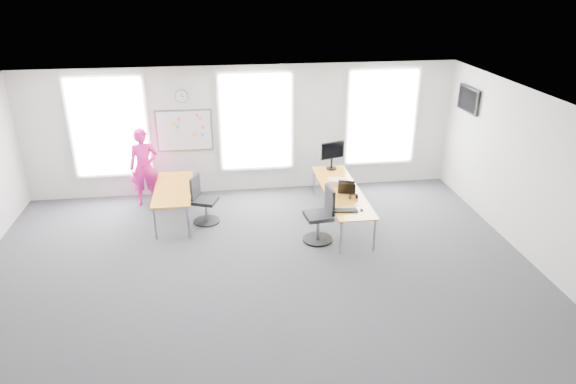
{
  "coord_description": "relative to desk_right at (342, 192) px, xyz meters",
  "views": [
    {
      "loc": [
        -0.53,
        -7.56,
        4.97
      ],
      "look_at": [
        0.67,
        1.2,
        1.1
      ],
      "focal_mm": 32.0,
      "sensor_mm": 36.0,
      "label": 1
    }
  ],
  "objects": [
    {
      "name": "floor",
      "position": [
        -1.92,
        -2.06,
        -0.65
      ],
      "size": [
        10.0,
        10.0,
        0.0
      ],
      "primitive_type": "plane",
      "color": "#29292E",
      "rests_on": "ground"
    },
    {
      "name": "ceiling",
      "position": [
        -1.92,
        -2.06,
        2.35
      ],
      "size": [
        10.0,
        10.0,
        0.0
      ],
      "primitive_type": "plane",
      "rotation": [
        3.14,
        0.0,
        0.0
      ],
      "color": "white",
      "rests_on": "ground"
    },
    {
      "name": "wall_back",
      "position": [
        -1.92,
        1.94,
        0.85
      ],
      "size": [
        10.0,
        0.0,
        10.0
      ],
      "primitive_type": "plane",
      "rotation": [
        1.57,
        0.0,
        0.0
      ],
      "color": "silver",
      "rests_on": "ground"
    },
    {
      "name": "wall_front",
      "position": [
        -1.92,
        -6.06,
        0.85
      ],
      "size": [
        10.0,
        0.0,
        10.0
      ],
      "primitive_type": "plane",
      "rotation": [
        -1.57,
        0.0,
        0.0
      ],
      "color": "silver",
      "rests_on": "ground"
    },
    {
      "name": "wall_right",
      "position": [
        3.08,
        -2.06,
        0.85
      ],
      "size": [
        0.0,
        10.0,
        10.0
      ],
      "primitive_type": "plane",
      "rotation": [
        1.57,
        0.0,
        -1.57
      ],
      "color": "silver",
      "rests_on": "ground"
    },
    {
      "name": "window_left",
      "position": [
        -4.92,
        1.91,
        1.05
      ],
      "size": [
        1.6,
        0.06,
        2.2
      ],
      "primitive_type": "cube",
      "color": "silver",
      "rests_on": "wall_back"
    },
    {
      "name": "window_mid",
      "position": [
        -1.62,
        1.91,
        1.05
      ],
      "size": [
        1.6,
        0.06,
        2.2
      ],
      "primitive_type": "cube",
      "color": "silver",
      "rests_on": "wall_back"
    },
    {
      "name": "window_right",
      "position": [
        1.38,
        1.91,
        1.05
      ],
      "size": [
        1.6,
        0.06,
        2.2
      ],
      "primitive_type": "cube",
      "color": "silver",
      "rests_on": "wall_back"
    },
    {
      "name": "desk_right",
      "position": [
        0.0,
        0.0,
        0.0
      ],
      "size": [
        0.77,
        2.87,
        0.7
      ],
      "color": "gold",
      "rests_on": "ground"
    },
    {
      "name": "desk_left",
      "position": [
        -3.51,
        0.57,
        -0.01
      ],
      "size": [
        0.77,
        1.92,
        0.7
      ],
      "color": "gold",
      "rests_on": "ground"
    },
    {
      "name": "chair_right",
      "position": [
        -0.59,
        -0.81,
        -0.17
      ],
      "size": [
        0.59,
        0.59,
        1.11
      ],
      "rotation": [
        0.0,
        0.0,
        -1.45
      ],
      "color": "black",
      "rests_on": "ground"
    },
    {
      "name": "chair_left",
      "position": [
        -2.9,
        0.31,
        -0.21
      ],
      "size": [
        0.6,
        0.59,
        1.02
      ],
      "rotation": [
        0.0,
        0.0,
        1.21
      ],
      "color": "black",
      "rests_on": "ground"
    },
    {
      "name": "person",
      "position": [
        -4.19,
        1.43,
        0.23
      ],
      "size": [
        0.66,
        0.45,
        1.77
      ],
      "primitive_type": "imported",
      "rotation": [
        0.0,
        0.0,
        0.05
      ],
      "color": "#E31684",
      "rests_on": "ground"
    },
    {
      "name": "whiteboard",
      "position": [
        -3.27,
        1.91,
        0.9
      ],
      "size": [
        1.2,
        0.03,
        0.9
      ],
      "primitive_type": "cube",
      "color": "white",
      "rests_on": "wall_back"
    },
    {
      "name": "wall_clock",
      "position": [
        -3.27,
        1.91,
        1.7
      ],
      "size": [
        0.3,
        0.04,
        0.3
      ],
      "primitive_type": "cylinder",
      "rotation": [
        1.57,
        0.0,
        0.0
      ],
      "color": "gray",
      "rests_on": "wall_back"
    },
    {
      "name": "tv",
      "position": [
        3.03,
        0.94,
        1.65
      ],
      "size": [
        0.06,
        0.9,
        0.55
      ],
      "primitive_type": "cube",
      "color": "black",
      "rests_on": "wall_right"
    },
    {
      "name": "keyboard",
      "position": [
        -0.17,
        -1.01,
        0.06
      ],
      "size": [
        0.51,
        0.25,
        0.02
      ],
      "primitive_type": "cube",
      "rotation": [
        0.0,
        0.0,
        -0.15
      ],
      "color": "black",
      "rests_on": "desk_right"
    },
    {
      "name": "mouse",
      "position": [
        0.15,
        -1.02,
        0.06
      ],
      "size": [
        0.06,
        0.1,
        0.04
      ],
      "primitive_type": "ellipsoid",
      "rotation": [
        0.0,
        0.0,
        -0.0
      ],
      "color": "black",
      "rests_on": "desk_right"
    },
    {
      "name": "lens_cap",
      "position": [
        0.11,
        -0.78,
        0.05
      ],
      "size": [
        0.08,
        0.08,
        0.01
      ],
      "primitive_type": "cylinder",
      "rotation": [
        0.0,
        0.0,
        -0.06
      ],
      "color": "black",
      "rests_on": "desk_right"
    },
    {
      "name": "headphones",
      "position": [
        0.12,
        -0.47,
        0.09
      ],
      "size": [
        0.18,
        0.1,
        0.11
      ],
      "rotation": [
        0.0,
        0.0,
        0.25
      ],
      "color": "black",
      "rests_on": "desk_right"
    },
    {
      "name": "laptop_sleeve",
      "position": [
        0.05,
        -0.22,
        0.18
      ],
      "size": [
        0.35,
        0.28,
        0.28
      ],
      "rotation": [
        0.0,
        0.0,
        -0.33
      ],
      "color": "black",
      "rests_on": "desk_right"
    },
    {
      "name": "paper_stack",
      "position": [
        -0.04,
        0.3,
        0.1
      ],
      "size": [
        0.39,
        0.33,
        0.12
      ],
      "primitive_type": "cube",
      "rotation": [
        0.0,
        0.0,
        -0.2
      ],
      "color": "beige",
      "rests_on": "desk_right"
    },
    {
      "name": "monitor",
      "position": [
        0.05,
        1.22,
        0.44
      ],
      "size": [
        0.57,
        0.25,
        0.66
      ],
      "rotation": [
        0.0,
        0.0,
        0.31
      ],
      "color": "black",
      "rests_on": "desk_right"
    }
  ]
}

